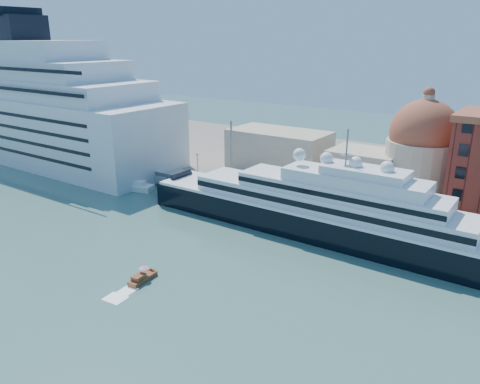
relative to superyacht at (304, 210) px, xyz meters
The scene contains 9 objects.
ground 24.49m from the superyacht, 106.77° to the right, with size 400.00×400.00×0.00m, color #3B6760.
quay 13.47m from the superyacht, 122.20° to the left, with size 180.00×10.00×2.50m, color gray.
land 52.60m from the superyacht, 97.59° to the left, with size 260.00×72.00×2.00m, color slate.
quay_fence 9.65m from the superyacht, 136.82° to the left, with size 180.00×0.10×1.20m, color slate.
superyacht is the anchor object (origin of this frame).
service_barge 53.59m from the superyacht, behind, with size 13.26×7.73×2.83m.
water_taxi 39.12m from the superyacht, 108.80° to the right, with size 2.44×5.97×2.77m.
church 35.26m from the superyacht, 90.90° to the left, with size 66.00×18.00×25.50m.
lamp_posts 22.27m from the superyacht, 154.68° to the left, with size 120.80×2.40×18.00m.
Camera 1 is at (50.44, -64.13, 40.77)m, focal length 35.00 mm.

